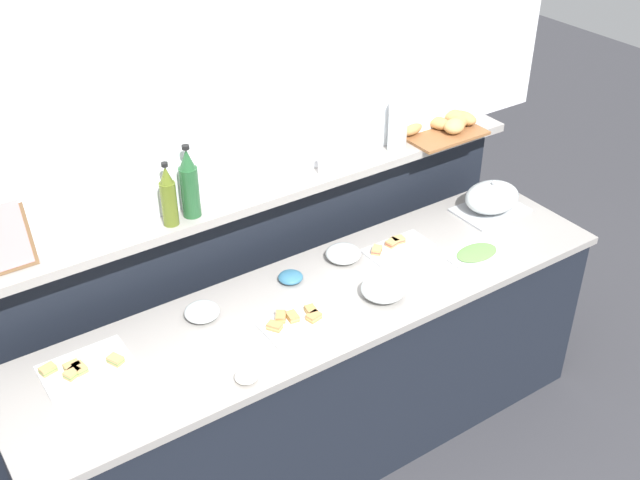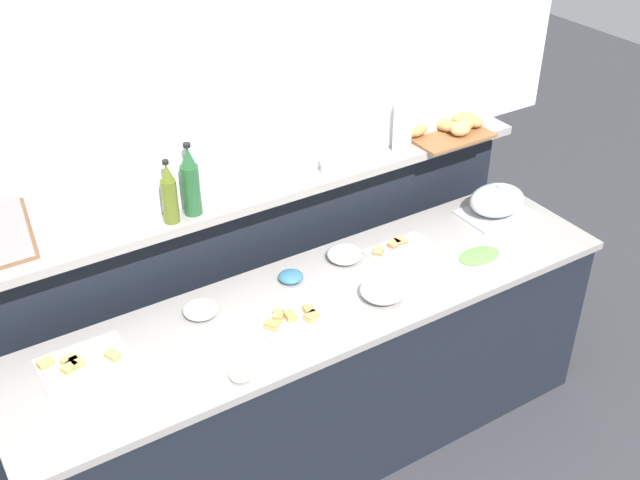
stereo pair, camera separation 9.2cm
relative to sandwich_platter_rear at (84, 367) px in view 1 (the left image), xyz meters
The scene contains 20 objects.
ground_plane 1.40m from the sandwich_platter_rear, 25.80° to the left, with size 12.00×12.00×0.00m, color #38383D.
buffet_counter 1.07m from the sandwich_platter_rear, ahead, with size 2.66×0.67×0.88m.
back_ledge_unit 1.07m from the sandwich_platter_rear, 21.24° to the left, with size 2.71×0.22×1.19m.
upper_wall_panel 1.45m from the sandwich_platter_rear, 22.49° to the left, with size 3.31×0.08×1.41m, color white.
sandwich_platter_rear is the anchor object (origin of this frame).
sandwich_platter_front 1.45m from the sandwich_platter_rear, ahead, with size 0.31×0.16×0.04m.
sandwich_platter_side 0.82m from the sandwich_platter_rear, 14.73° to the right, with size 0.30×0.18×0.04m.
cold_cuts_platter 1.74m from the sandwich_platter_rear, ahead, with size 0.28×0.19×0.02m.
serving_cloche 2.05m from the sandwich_platter_rear, ahead, with size 0.34×0.24×0.17m.
glass_bowl_large 1.21m from the sandwich_platter_rear, 12.39° to the right, with size 0.19×0.19×0.07m.
glass_bowl_medium 0.50m from the sandwich_platter_rear, ahead, with size 0.14×0.14×0.06m.
glass_bowl_small 1.21m from the sandwich_platter_rear, ahead, with size 0.16×0.16×0.06m.
condiment_bowl_cream 0.93m from the sandwich_platter_rear, ahead, with size 0.11×0.11×0.04m, color teal.
condiment_bowl_dark 0.60m from the sandwich_platter_rear, 39.17° to the right, with size 0.09×0.09×0.03m, color silver.
olive_oil_bottle 0.72m from the sandwich_platter_rear, 28.70° to the left, with size 0.06×0.06×0.28m.
wine_bottle_green 0.81m from the sandwich_platter_rear, 25.81° to the left, with size 0.08×0.08×0.32m.
salt_shaker 1.34m from the sandwich_platter_rear, 13.41° to the left, with size 0.03×0.03×0.09m.
pepper_shaker 1.38m from the sandwich_platter_rear, 12.97° to the left, with size 0.03×0.03×0.09m.
bread_basket 2.07m from the sandwich_platter_rear, ahead, with size 0.43×0.27×0.08m.
water_carafe 1.76m from the sandwich_platter_rear, 10.08° to the left, with size 0.09×0.09×0.23m, color silver.
Camera 1 is at (-1.45, -2.14, 2.85)m, focal length 43.92 mm.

